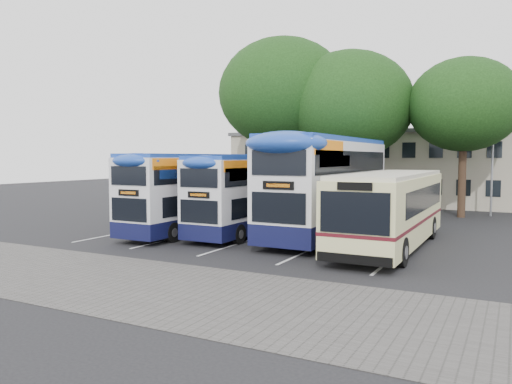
{
  "coord_description": "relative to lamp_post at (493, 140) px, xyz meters",
  "views": [
    {
      "loc": [
        7.45,
        -16.85,
        3.96
      ],
      "look_at": [
        -3.98,
        5.0,
        2.23
      ],
      "focal_mm": 35.0,
      "sensor_mm": 36.0,
      "label": 1
    }
  ],
  "objects": [
    {
      "name": "ground",
      "position": [
        -6.0,
        -19.97,
        -5.08
      ],
      "size": [
        120.0,
        120.0,
        0.0
      ],
      "primitive_type": "plane",
      "color": "black",
      "rests_on": "ground"
    },
    {
      "name": "paving_strip",
      "position": [
        -8.0,
        -24.97,
        -5.08
      ],
      "size": [
        40.0,
        6.0,
        0.01
      ],
      "primitive_type": "cube",
      "color": "#595654",
      "rests_on": "ground"
    },
    {
      "name": "bay_lines",
      "position": [
        -9.75,
        -14.97,
        -5.08
      ],
      "size": [
        14.12,
        11.0,
        0.01
      ],
      "color": "silver",
      "rests_on": "ground"
    },
    {
      "name": "depot_building",
      "position": [
        -6.0,
        7.02,
        -1.93
      ],
      "size": [
        32.4,
        8.4,
        6.2
      ],
      "color": "#B4A691",
      "rests_on": "ground"
    },
    {
      "name": "lamp_post",
      "position": [
        0.0,
        0.0,
        0.0
      ],
      "size": [
        0.25,
        1.05,
        9.06
      ],
      "color": "gray",
      "rests_on": "ground"
    },
    {
      "name": "tree_left",
      "position": [
        -14.21,
        -2.5,
        3.65
      ],
      "size": [
        9.64,
        9.64,
        12.84
      ],
      "color": "black",
      "rests_on": "ground"
    },
    {
      "name": "tree_mid",
      "position": [
        -9.15,
        -2.19,
        2.57
      ],
      "size": [
        8.93,
        8.93,
        11.46
      ],
      "color": "black",
      "rests_on": "ground"
    },
    {
      "name": "tree_right",
      "position": [
        -1.7,
        -1.59,
        2.27
      ],
      "size": [
        7.17,
        7.17,
        10.42
      ],
      "color": "black",
      "rests_on": "ground"
    },
    {
      "name": "bus_dd_left",
      "position": [
        -13.71,
        -14.99,
        -2.81
      ],
      "size": [
        2.4,
        9.9,
        4.13
      ],
      "color": "#0F1137",
      "rests_on": "ground"
    },
    {
      "name": "bus_dd_mid",
      "position": [
        -10.73,
        -14.03,
        -2.87
      ],
      "size": [
        2.34,
        9.66,
        4.02
      ],
      "color": "#0F1137",
      "rests_on": "ground"
    },
    {
      "name": "bus_dd_right",
      "position": [
        -6.87,
        -13.08,
        -2.38
      ],
      "size": [
        2.86,
        11.79,
        4.91
      ],
      "color": "#0F1137",
      "rests_on": "ground"
    },
    {
      "name": "bus_single",
      "position": [
        -3.36,
        -14.86,
        -3.22
      ],
      "size": [
        2.8,
        11.01,
        3.29
      ],
      "color": "beige",
      "rests_on": "ground"
    }
  ]
}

